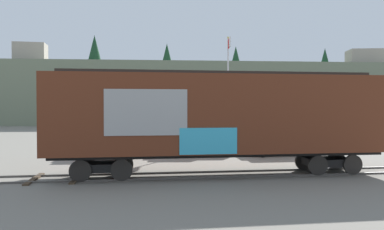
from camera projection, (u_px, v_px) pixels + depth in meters
ground_plane at (235, 175)px, 17.00m from camera, size 260.00×260.00×0.00m
track at (194, 175)px, 16.79m from camera, size 59.99×4.95×0.08m
freight_car at (220, 115)px, 16.89m from camera, size 15.34×3.90×4.77m
flagpole at (228, 75)px, 29.96m from camera, size 0.21×1.65×8.89m
hillside at (178, 96)px, 77.37m from camera, size 141.11×30.07×15.61m
parked_car_red at (106, 144)px, 22.96m from camera, size 4.14×2.11×1.58m
parked_car_white at (194, 142)px, 24.02m from camera, size 4.79×2.24×1.72m
parked_car_silver at (282, 142)px, 23.91m from camera, size 4.82×2.02×1.74m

